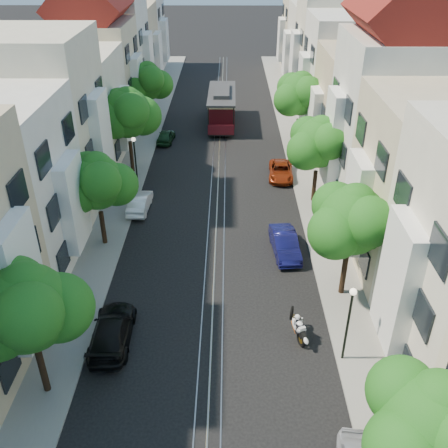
{
  "coord_description": "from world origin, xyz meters",
  "views": [
    {
      "loc": [
        0.8,
        -13.2,
        17.85
      ],
      "look_at": [
        0.57,
        12.92,
        2.2
      ],
      "focal_mm": 40.0,
      "sensor_mm": 36.0,
      "label": 1
    }
  ],
  "objects_px": {
    "tree_e_d": "(301,95)",
    "parked_car_w_far": "(166,136)",
    "tree_w_a": "(28,310)",
    "tree_w_b": "(98,184)",
    "tree_e_b": "(353,222)",
    "sportbike_rider": "(298,326)",
    "tree_w_c": "(128,114)",
    "parked_car_e_mid": "(285,244)",
    "tree_e_c": "(319,144)",
    "parked_car_w_near": "(112,331)",
    "lamp_east": "(349,314)",
    "cable_car": "(222,105)",
    "parked_car_w_mid": "(140,202)",
    "lamp_west": "(135,155)",
    "parked_car_e_far": "(281,171)",
    "tree_e_a": "(433,426)",
    "tree_w_d": "(148,83)"
  },
  "relations": [
    {
      "from": "tree_e_c",
      "to": "tree_w_a",
      "type": "height_order",
      "value": "tree_w_a"
    },
    {
      "from": "tree_e_d",
      "to": "lamp_west",
      "type": "relative_size",
      "value": 1.65
    },
    {
      "from": "tree_w_a",
      "to": "cable_car",
      "type": "relative_size",
      "value": 0.76
    },
    {
      "from": "sportbike_rider",
      "to": "parked_car_w_mid",
      "type": "distance_m",
      "value": 16.46
    },
    {
      "from": "tree_e_a",
      "to": "parked_car_w_near",
      "type": "height_order",
      "value": "tree_e_a"
    },
    {
      "from": "parked_car_e_far",
      "to": "parked_car_w_mid",
      "type": "height_order",
      "value": "parked_car_w_mid"
    },
    {
      "from": "parked_car_e_mid",
      "to": "parked_car_w_near",
      "type": "bearing_deg",
      "value": -145.0
    },
    {
      "from": "tree_e_d",
      "to": "tree_w_b",
      "type": "bearing_deg",
      "value": -130.27
    },
    {
      "from": "tree_e_a",
      "to": "tree_w_b",
      "type": "relative_size",
      "value": 1.0
    },
    {
      "from": "tree_w_c",
      "to": "parked_car_w_far",
      "type": "bearing_deg",
      "value": 74.07
    },
    {
      "from": "tree_e_d",
      "to": "tree_w_c",
      "type": "xyz_separation_m",
      "value": [
        -14.4,
        -6.0,
        0.2
      ]
    },
    {
      "from": "tree_e_b",
      "to": "cable_car",
      "type": "distance_m",
      "value": 29.04
    },
    {
      "from": "tree_w_c",
      "to": "lamp_east",
      "type": "xyz_separation_m",
      "value": [
        13.44,
        -20.98,
        -2.22
      ]
    },
    {
      "from": "tree_w_a",
      "to": "tree_w_b",
      "type": "distance_m",
      "value": 12.0
    },
    {
      "from": "cable_car",
      "to": "parked_car_e_mid",
      "type": "height_order",
      "value": "cable_car"
    },
    {
      "from": "tree_e_b",
      "to": "parked_car_w_mid",
      "type": "distance_m",
      "value": 16.55
    },
    {
      "from": "tree_e_a",
      "to": "parked_car_w_mid",
      "type": "distance_m",
      "value": 25.4
    },
    {
      "from": "tree_e_a",
      "to": "lamp_east",
      "type": "height_order",
      "value": "tree_e_a"
    },
    {
      "from": "sportbike_rider",
      "to": "parked_car_w_far",
      "type": "xyz_separation_m",
      "value": [
        -9.45,
        26.52,
        -0.24
      ]
    },
    {
      "from": "tree_e_b",
      "to": "tree_e_c",
      "type": "height_order",
      "value": "tree_e_b"
    },
    {
      "from": "tree_w_c",
      "to": "lamp_west",
      "type": "height_order",
      "value": "tree_w_c"
    },
    {
      "from": "lamp_east",
      "to": "parked_car_w_near",
      "type": "height_order",
      "value": "lamp_east"
    },
    {
      "from": "lamp_east",
      "to": "parked_car_w_far",
      "type": "xyz_separation_m",
      "value": [
        -11.46,
        27.91,
        -2.25
      ]
    },
    {
      "from": "tree_w_b",
      "to": "parked_car_w_mid",
      "type": "xyz_separation_m",
      "value": [
        1.54,
        4.57,
        -3.78
      ]
    },
    {
      "from": "parked_car_e_mid",
      "to": "tree_w_b",
      "type": "bearing_deg",
      "value": 170.07
    },
    {
      "from": "tree_e_d",
      "to": "parked_car_w_far",
      "type": "xyz_separation_m",
      "value": [
        -12.42,
        0.93,
        -4.27
      ]
    },
    {
      "from": "tree_w_c",
      "to": "sportbike_rider",
      "type": "xyz_separation_m",
      "value": [
        11.43,
        -19.58,
        -4.23
      ]
    },
    {
      "from": "tree_w_b",
      "to": "tree_w_d",
      "type": "bearing_deg",
      "value": 90.0
    },
    {
      "from": "lamp_west",
      "to": "parked_car_w_far",
      "type": "relative_size",
      "value": 1.19
    },
    {
      "from": "tree_e_d",
      "to": "lamp_east",
      "type": "height_order",
      "value": "tree_e_d"
    },
    {
      "from": "tree_e_b",
      "to": "sportbike_rider",
      "type": "xyz_separation_m",
      "value": [
        -2.97,
        -3.58,
        -3.89
      ]
    },
    {
      "from": "tree_e_c",
      "to": "parked_car_w_mid",
      "type": "relative_size",
      "value": 1.74
    },
    {
      "from": "tree_w_a",
      "to": "sportbike_rider",
      "type": "distance_m",
      "value": 12.55
    },
    {
      "from": "tree_w_c",
      "to": "lamp_east",
      "type": "height_order",
      "value": "tree_w_c"
    },
    {
      "from": "tree_e_b",
      "to": "parked_car_e_far",
      "type": "xyz_separation_m",
      "value": [
        -2.12,
        15.16,
        -4.15
      ]
    },
    {
      "from": "parked_car_w_near",
      "to": "parked_car_w_mid",
      "type": "xyz_separation_m",
      "value": [
        -0.71,
        13.4,
        -0.07
      ]
    },
    {
      "from": "parked_car_e_mid",
      "to": "parked_car_e_far",
      "type": "relative_size",
      "value": 0.99
    },
    {
      "from": "tree_e_c",
      "to": "parked_car_w_mid",
      "type": "xyz_separation_m",
      "value": [
        -12.86,
        -1.43,
        -3.98
      ]
    },
    {
      "from": "lamp_east",
      "to": "lamp_west",
      "type": "xyz_separation_m",
      "value": [
        -12.6,
        18.0,
        0.0
      ]
    },
    {
      "from": "parked_car_e_far",
      "to": "parked_car_w_far",
      "type": "xyz_separation_m",
      "value": [
        -10.3,
        7.77,
        0.02
      ]
    },
    {
      "from": "lamp_east",
      "to": "cable_car",
      "type": "bearing_deg",
      "value": 100.59
    },
    {
      "from": "lamp_east",
      "to": "sportbike_rider",
      "type": "relative_size",
      "value": 2.2
    },
    {
      "from": "tree_e_c",
      "to": "parked_car_w_near",
      "type": "bearing_deg",
      "value": -129.35
    },
    {
      "from": "tree_w_a",
      "to": "lamp_west",
      "type": "xyz_separation_m",
      "value": [
        0.84,
        20.02,
        -1.89
      ]
    },
    {
      "from": "tree_w_a",
      "to": "parked_car_w_far",
      "type": "bearing_deg",
      "value": 86.22
    },
    {
      "from": "tree_w_b",
      "to": "parked_car_e_mid",
      "type": "bearing_deg",
      "value": -4.51
    },
    {
      "from": "tree_e_d",
      "to": "parked_car_e_mid",
      "type": "xyz_separation_m",
      "value": [
        -2.86,
        -17.91,
        -4.19
      ]
    },
    {
      "from": "lamp_east",
      "to": "sportbike_rider",
      "type": "distance_m",
      "value": 3.16
    },
    {
      "from": "parked_car_w_mid",
      "to": "tree_w_c",
      "type": "bearing_deg",
      "value": -74.36
    },
    {
      "from": "tree_e_a",
      "to": "parked_car_w_far",
      "type": "xyz_separation_m",
      "value": [
        -12.42,
        34.93,
        -3.8
      ]
    }
  ]
}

